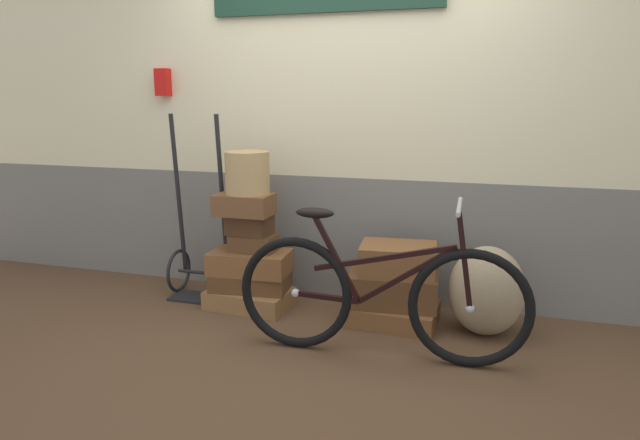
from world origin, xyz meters
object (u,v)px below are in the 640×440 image
object	(u,v)px
suitcase_2	(250,262)
suitcase_7	(393,288)
suitcase_1	(251,281)
suitcase_6	(393,314)
suitcase_8	(398,259)
bicycle	(379,297)
wicker_basket	(247,173)
suitcase_5	(244,205)
suitcase_3	(254,243)
suitcase_4	(250,224)
suitcase_0	(249,298)
luggage_trolley	(202,257)
burlap_sack	(486,291)

from	to	relation	value
suitcase_2	suitcase_7	xyz separation A→B (m)	(1.00, 0.03, -0.09)
suitcase_1	suitcase_2	size ratio (longest dim) A/B	0.97
suitcase_6	suitcase_8	world-z (taller)	suitcase_8
suitcase_7	bicycle	size ratio (longest dim) A/B	0.35
suitcase_7	bicycle	xyz separation A→B (m)	(0.01, -0.54, 0.13)
suitcase_2	wicker_basket	size ratio (longest dim) A/B	1.83
suitcase_2	suitcase_5	bearing A→B (deg)	-144.06
suitcase_1	suitcase_3	size ratio (longest dim) A/B	1.72
suitcase_5	suitcase_8	world-z (taller)	suitcase_5
wicker_basket	suitcase_4	bearing A→B (deg)	104.74
suitcase_1	suitcase_7	world-z (taller)	suitcase_7
suitcase_0	suitcase_5	size ratio (longest dim) A/B	1.49
suitcase_2	suitcase_5	distance (m)	0.41
suitcase_6	suitcase_3	bearing A→B (deg)	-179.55
wicker_basket	luggage_trolley	world-z (taller)	luggage_trolley
suitcase_7	wicker_basket	world-z (taller)	wicker_basket
suitcase_2	wicker_basket	bearing A→B (deg)	135.08
suitcase_2	bicycle	bearing A→B (deg)	-31.19
suitcase_3	suitcase_7	world-z (taller)	suitcase_3
suitcase_0	suitcase_6	bearing A→B (deg)	4.39
suitcase_2	suitcase_4	bearing A→B (deg)	104.25
suitcase_3	suitcase_7	size ratio (longest dim) A/B	0.54
suitcase_3	suitcase_1	bearing A→B (deg)	-125.83
suitcase_1	luggage_trolley	distance (m)	0.47
suitcase_8	luggage_trolley	world-z (taller)	luggage_trolley
suitcase_8	bicycle	xyz separation A→B (m)	(-0.01, -0.54, -0.07)
suitcase_2	suitcase_8	xyz separation A→B (m)	(1.02, 0.03, 0.10)
suitcase_6	suitcase_7	world-z (taller)	suitcase_7
suitcase_6	wicker_basket	world-z (taller)	wicker_basket
suitcase_8	suitcase_0	bearing A→B (deg)	176.72
suitcase_2	suitcase_3	distance (m)	0.14
suitcase_7	luggage_trolley	bearing A→B (deg)	171.07
burlap_sack	suitcase_8	bearing A→B (deg)	176.42
suitcase_0	luggage_trolley	size ratio (longest dim) A/B	0.42
suitcase_3	suitcase_0	bearing A→B (deg)	-117.86
suitcase_3	suitcase_5	xyz separation A→B (m)	(-0.04, -0.04, 0.28)
suitcase_2	luggage_trolley	size ratio (longest dim) A/B	0.41
suitcase_7	suitcase_3	bearing A→B (deg)	174.88
suitcase_0	suitcase_3	bearing A→B (deg)	64.62
suitcase_0	luggage_trolley	bearing A→B (deg)	166.34
suitcase_3	burlap_sack	bearing A→B (deg)	0.14
suitcase_0	suitcase_6	xyz separation A→B (m)	(1.01, 0.01, -0.00)
suitcase_5	bicycle	size ratio (longest dim) A/B	0.23
suitcase_2	burlap_sack	xyz separation A→B (m)	(1.58, -0.01, -0.04)
suitcase_1	suitcase_2	distance (m)	0.14
suitcase_3	suitcase_7	bearing A→B (deg)	1.43
luggage_trolley	suitcase_2	bearing A→B (deg)	-15.15
wicker_basket	suitcase_6	bearing A→B (deg)	-0.51
suitcase_0	suitcase_5	bearing A→B (deg)	-174.54
burlap_sack	bicycle	size ratio (longest dim) A/B	0.34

